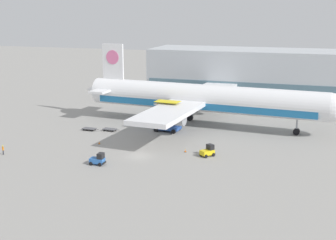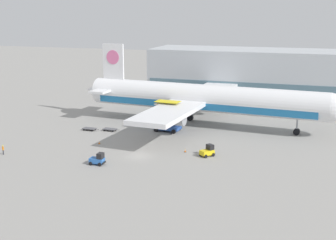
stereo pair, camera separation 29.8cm
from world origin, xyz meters
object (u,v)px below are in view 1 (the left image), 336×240
ground_crew_near (3,149)px  traffic_cone_far (185,150)px  baggage_dolly_second (110,129)px  airplane_main (200,99)px  scissor_lift_loader (168,120)px  baggage_tug_mid (98,160)px  baggage_dolly_lead (89,129)px  baggage_tug_foreground (208,151)px  traffic_cone_near (99,142)px

ground_crew_near → traffic_cone_far: ground_crew_near is taller
baggage_dolly_second → traffic_cone_far: traffic_cone_far is taller
airplane_main → scissor_lift_loader: size_ratio=9.23×
traffic_cone_far → baggage_tug_mid: bearing=-136.4°
airplane_main → ground_crew_near: 41.58m
ground_crew_near → baggage_dolly_second: bearing=-74.5°
airplane_main → baggage_dolly_lead: (-20.72, -11.48, -5.45)m
baggage_tug_foreground → traffic_cone_far: size_ratio=4.40×
airplane_main → traffic_cone_far: airplane_main is taller
airplane_main → ground_crew_near: size_ratio=35.09×
baggage_tug_mid → baggage_dolly_lead: size_ratio=0.66×
airplane_main → baggage_dolly_second: size_ratio=15.54×
ground_crew_near → traffic_cone_near: 17.07m
traffic_cone_far → airplane_main: bearing=97.1°
baggage_tug_foreground → traffic_cone_near: bearing=126.2°
baggage_tug_mid → ground_crew_near: baggage_tug_mid is taller
airplane_main → scissor_lift_loader: 9.28m
baggage_tug_mid → traffic_cone_near: 12.06m
baggage_tug_mid → traffic_cone_far: baggage_tug_mid is taller
baggage_tug_mid → ground_crew_near: (-18.16, -0.19, 0.09)m
baggage_tug_mid → traffic_cone_near: size_ratio=4.13×
baggage_tug_mid → baggage_dolly_second: baggage_tug_mid is taller
airplane_main → baggage_tug_mid: airplane_main is taller
baggage_tug_mid → ground_crew_near: bearing=179.6°
baggage_tug_mid → baggage_dolly_second: size_ratio=0.66×
scissor_lift_loader → baggage_tug_mid: (-4.04, -23.88, -1.46)m
baggage_tug_mid → traffic_cone_far: bearing=42.6°
ground_crew_near → traffic_cone_far: 31.78m
airplane_main → baggage_dolly_lead: airplane_main is taller
baggage_tug_foreground → traffic_cone_far: (-4.32, 0.97, -0.57)m
baggage_tug_mid → baggage_dolly_second: bearing=109.0°
traffic_cone_near → traffic_cone_far: traffic_cone_far is taller
baggage_dolly_lead → traffic_cone_far: (23.20, -8.35, -0.08)m
scissor_lift_loader → baggage_tug_foreground: (11.85, -13.85, -1.46)m
baggage_tug_foreground → airplane_main: bearing=56.5°
baggage_tug_foreground → baggage_dolly_lead: size_ratio=0.75×
airplane_main → traffic_cone_far: bearing=-78.3°
baggage_dolly_second → traffic_cone_far: size_ratio=5.88×
airplane_main → baggage_dolly_second: 20.32m
baggage_dolly_second → traffic_cone_far: 21.09m
traffic_cone_near → baggage_dolly_second: bearing=103.2°
baggage_tug_mid → baggage_dolly_lead: baggage_tug_mid is taller
traffic_cone_far → baggage_dolly_second: bearing=154.0°
scissor_lift_loader → baggage_dolly_second: size_ratio=1.68×
baggage_tug_foreground → traffic_cone_far: bearing=115.7°
airplane_main → traffic_cone_near: airplane_main is taller
traffic_cone_near → scissor_lift_loader: bearing=54.7°
airplane_main → baggage_tug_mid: bearing=-101.9°
baggage_dolly_second → traffic_cone_far: bearing=-22.9°
scissor_lift_loader → baggage_tug_foreground: 18.28m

